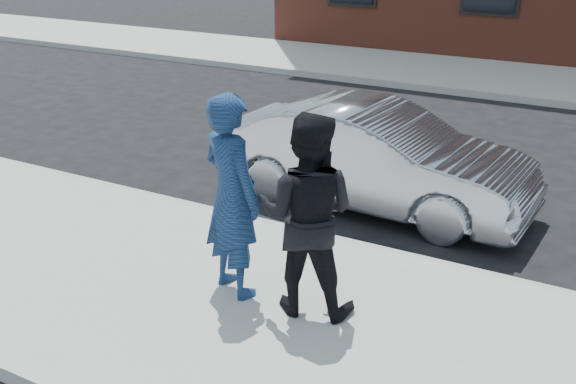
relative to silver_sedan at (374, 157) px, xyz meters
The scene contains 4 objects.
near_curb 3.13m from the silver_sedan, 27.37° to the right, with size 50.00×0.10×0.15m, color #999691.
silver_sedan is the anchor object (origin of this frame).
man_hoodie 3.00m from the silver_sedan, 95.28° to the right, with size 0.86×0.72×2.01m.
man_peacoat 2.99m from the silver_sedan, 80.09° to the right, with size 1.07×0.92×1.92m.
Camera 1 is at (0.29, -4.87, 3.60)m, focal length 42.00 mm.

